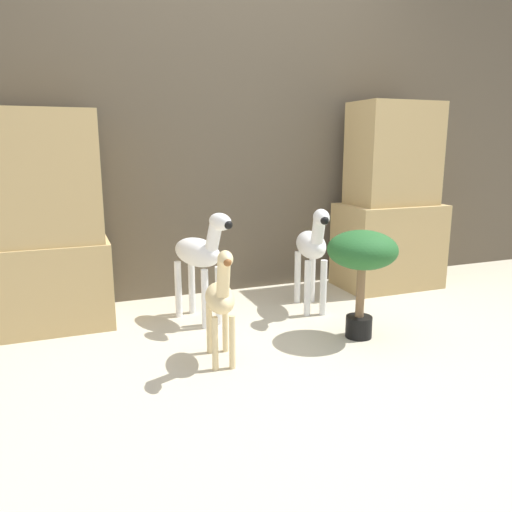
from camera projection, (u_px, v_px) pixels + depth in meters
ground_plane at (303, 360)px, 2.45m from camera, size 14.00×14.00×0.00m
wall_back at (220, 134)px, 3.40m from camera, size 6.40×0.08×2.20m
rock_pillar_left at (40, 226)px, 2.78m from camera, size 0.72×0.46×1.22m
rock_pillar_right at (390, 206)px, 3.60m from camera, size 0.72×0.46×1.32m
zebra_right at (312, 247)px, 3.10m from camera, size 0.25×0.51×0.67m
zebra_left at (200, 255)px, 2.89m from camera, size 0.30×0.50×0.67m
giraffe_figurine at (221, 298)px, 2.34m from camera, size 0.18×0.41×0.59m
potted_palm_front at (362, 257)px, 2.64m from camera, size 0.37×0.37×0.59m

